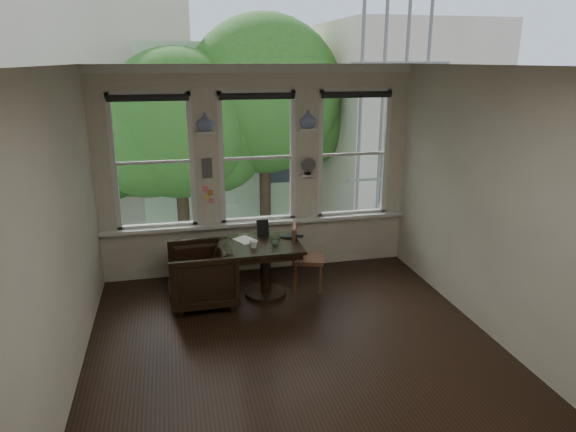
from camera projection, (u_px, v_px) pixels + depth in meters
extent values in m
plane|color=black|center=(293.00, 343.00, 5.77)|extent=(4.50, 4.50, 0.00)
plane|color=silver|center=(294.00, 65.00, 4.90)|extent=(4.50, 4.50, 0.00)
plane|color=silver|center=(257.00, 171.00, 7.43)|extent=(4.50, 0.00, 4.50)
plane|color=silver|center=(377.00, 316.00, 3.24)|extent=(4.50, 0.00, 4.50)
plane|color=silver|center=(63.00, 231.00, 4.85)|extent=(0.00, 4.50, 4.50)
plane|color=silver|center=(486.00, 202.00, 5.82)|extent=(0.00, 4.50, 4.50)
cube|color=white|center=(205.00, 132.00, 7.01)|extent=(0.26, 0.16, 0.03)
cube|color=white|center=(308.00, 129.00, 7.32)|extent=(0.26, 0.16, 0.03)
cube|color=#59544F|center=(207.00, 168.00, 7.18)|extent=(0.14, 0.06, 0.28)
imported|color=white|center=(205.00, 122.00, 6.97)|extent=(0.24, 0.24, 0.25)
imported|color=white|center=(308.00, 119.00, 7.28)|extent=(0.24, 0.24, 0.25)
imported|color=black|center=(202.00, 275.00, 6.61)|extent=(0.88, 0.85, 0.79)
cube|color=maroon|center=(202.00, 271.00, 6.59)|extent=(0.45, 0.45, 0.06)
imported|color=black|center=(291.00, 238.00, 6.88)|extent=(0.37, 0.31, 0.03)
imported|color=white|center=(253.00, 244.00, 6.54)|extent=(0.13, 0.13, 0.10)
imported|color=white|center=(275.00, 242.00, 6.63)|extent=(0.13, 0.13, 0.09)
cube|color=black|center=(263.00, 228.00, 6.98)|extent=(0.16, 0.08, 0.22)
cube|color=silver|center=(245.00, 240.00, 6.83)|extent=(0.33, 0.37, 0.00)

